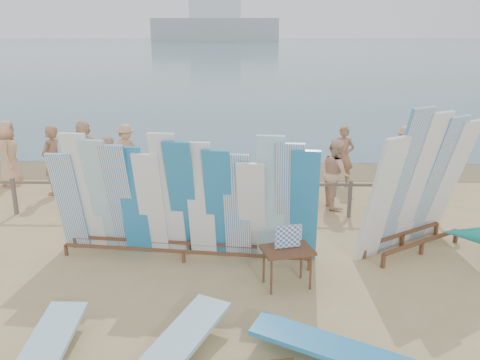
{
  "coord_description": "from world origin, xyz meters",
  "views": [
    {
      "loc": [
        1.71,
        -8.39,
        4.29
      ],
      "look_at": [
        1.42,
        2.65,
        1.0
      ],
      "focal_mm": 38.0,
      "sensor_mm": 36.0,
      "label": 1
    }
  ],
  "objects_px": {
    "main_surfboard_rack": "(185,203)",
    "beachgoer_2": "(107,172)",
    "beach_chair_left": "(246,191)",
    "beachgoer_3": "(126,150)",
    "stroller": "(299,187)",
    "beachgoer_0": "(8,153)",
    "vendor_table": "(287,266)",
    "beachgoer_4": "(194,171)",
    "beachgoer_9": "(405,153)",
    "beachgoer_10": "(423,160)",
    "beachgoer_11": "(85,146)",
    "beach_chair_right": "(199,199)",
    "side_surfboard_rack": "(418,187)",
    "beachgoer_7": "(343,156)",
    "beachgoer_1": "(52,160)",
    "beachgoer_8": "(336,173)"
  },
  "relations": [
    {
      "from": "main_surfboard_rack",
      "to": "beachgoer_2",
      "type": "distance_m",
      "value": 3.77
    },
    {
      "from": "beach_chair_left",
      "to": "beachgoer_3",
      "type": "distance_m",
      "value": 4.4
    },
    {
      "from": "stroller",
      "to": "beachgoer_0",
      "type": "distance_m",
      "value": 8.22
    },
    {
      "from": "vendor_table",
      "to": "beachgoer_2",
      "type": "xyz_separation_m",
      "value": [
        -4.21,
        4.02,
        0.52
      ]
    },
    {
      "from": "main_surfboard_rack",
      "to": "beachgoer_4",
      "type": "distance_m",
      "value": 3.43
    },
    {
      "from": "beach_chair_left",
      "to": "beachgoer_9",
      "type": "xyz_separation_m",
      "value": [
        4.62,
        2.0,
        0.57
      ]
    },
    {
      "from": "main_surfboard_rack",
      "to": "beachgoer_9",
      "type": "xyz_separation_m",
      "value": [
        5.75,
        5.53,
        -0.33
      ]
    },
    {
      "from": "main_surfboard_rack",
      "to": "beachgoer_4",
      "type": "xyz_separation_m",
      "value": [
        -0.21,
        3.4,
        -0.33
      ]
    },
    {
      "from": "beachgoer_9",
      "to": "beachgoer_10",
      "type": "height_order",
      "value": "beachgoer_10"
    },
    {
      "from": "beachgoer_0",
      "to": "beachgoer_3",
      "type": "height_order",
      "value": "beachgoer_0"
    },
    {
      "from": "beachgoer_11",
      "to": "stroller",
      "type": "bearing_deg",
      "value": 155.27
    },
    {
      "from": "beach_chair_right",
      "to": "beachgoer_2",
      "type": "height_order",
      "value": "beachgoer_2"
    },
    {
      "from": "main_surfboard_rack",
      "to": "beach_chair_right",
      "type": "xyz_separation_m",
      "value": [
        -0.06,
        2.93,
        -0.91
      ]
    },
    {
      "from": "side_surfboard_rack",
      "to": "stroller",
      "type": "bearing_deg",
      "value": 91.75
    },
    {
      "from": "stroller",
      "to": "beachgoer_2",
      "type": "xyz_separation_m",
      "value": [
        -4.78,
        -0.35,
        0.46
      ]
    },
    {
      "from": "beachgoer_7",
      "to": "beachgoer_2",
      "type": "bearing_deg",
      "value": -133.74
    },
    {
      "from": "beachgoer_9",
      "to": "stroller",
      "type": "bearing_deg",
      "value": -86.32
    },
    {
      "from": "vendor_table",
      "to": "side_surfboard_rack",
      "type": "bearing_deg",
      "value": 15.01
    },
    {
      "from": "beachgoer_2",
      "to": "beachgoer_11",
      "type": "xyz_separation_m",
      "value": [
        -1.6,
        3.2,
        -0.08
      ]
    },
    {
      "from": "beachgoer_3",
      "to": "beachgoer_11",
      "type": "xyz_separation_m",
      "value": [
        -1.36,
        0.28,
        0.03
      ]
    },
    {
      "from": "vendor_table",
      "to": "beachgoer_2",
      "type": "relative_size",
      "value": 0.63
    },
    {
      "from": "beach_chair_left",
      "to": "beachgoer_9",
      "type": "bearing_deg",
      "value": 32.21
    },
    {
      "from": "beach_chair_right",
      "to": "beachgoer_7",
      "type": "bearing_deg",
      "value": 7.01
    },
    {
      "from": "side_surfboard_rack",
      "to": "beachgoer_7",
      "type": "height_order",
      "value": "side_surfboard_rack"
    },
    {
      "from": "beachgoer_0",
      "to": "vendor_table",
      "type": "bearing_deg",
      "value": -145.02
    },
    {
      "from": "beach_chair_right",
      "to": "beachgoer_10",
      "type": "xyz_separation_m",
      "value": [
        6.02,
        1.7,
        0.61
      ]
    },
    {
      "from": "beach_chair_right",
      "to": "beachgoer_1",
      "type": "height_order",
      "value": "beachgoer_1"
    },
    {
      "from": "beachgoer_0",
      "to": "beach_chair_right",
      "type": "bearing_deg",
      "value": -125.16
    },
    {
      "from": "stroller",
      "to": "beachgoer_4",
      "type": "bearing_deg",
      "value": -162.06
    },
    {
      "from": "beach_chair_right",
      "to": "beachgoer_4",
      "type": "distance_m",
      "value": 0.76
    },
    {
      "from": "beach_chair_left",
      "to": "beachgoer_4",
      "type": "height_order",
      "value": "beachgoer_4"
    },
    {
      "from": "beach_chair_left",
      "to": "beachgoer_4",
      "type": "xyz_separation_m",
      "value": [
        -1.33,
        -0.12,
        0.56
      ]
    },
    {
      "from": "main_surfboard_rack",
      "to": "stroller",
      "type": "relative_size",
      "value": 4.74
    },
    {
      "from": "beachgoer_0",
      "to": "beachgoer_3",
      "type": "xyz_separation_m",
      "value": [
        3.07,
        1.16,
        -0.15
      ]
    },
    {
      "from": "beachgoer_3",
      "to": "beachgoer_7",
      "type": "xyz_separation_m",
      "value": [
        6.39,
        -0.96,
        0.07
      ]
    },
    {
      "from": "beachgoer_8",
      "to": "vendor_table",
      "type": "bearing_deg",
      "value": 151.67
    },
    {
      "from": "beachgoer_7",
      "to": "beachgoer_9",
      "type": "bearing_deg",
      "value": 46.48
    },
    {
      "from": "beachgoer_1",
      "to": "beachgoer_8",
      "type": "distance_m",
      "value": 7.46
    },
    {
      "from": "beachgoer_2",
      "to": "vendor_table",
      "type": "bearing_deg",
      "value": 121.36
    },
    {
      "from": "main_surfboard_rack",
      "to": "beachgoer_0",
      "type": "xyz_separation_m",
      "value": [
        -5.63,
        4.71,
        -0.21
      ]
    },
    {
      "from": "beachgoer_1",
      "to": "beachgoer_8",
      "type": "bearing_deg",
      "value": 98.15
    },
    {
      "from": "beach_chair_left",
      "to": "beachgoer_0",
      "type": "xyz_separation_m",
      "value": [
        -6.75,
        1.18,
        0.69
      ]
    },
    {
      "from": "beachgoer_0",
      "to": "beachgoer_3",
      "type": "bearing_deg",
      "value": -86.71
    },
    {
      "from": "beachgoer_4",
      "to": "beachgoer_3",
      "type": "height_order",
      "value": "beachgoer_4"
    },
    {
      "from": "beach_chair_right",
      "to": "beachgoer_0",
      "type": "bearing_deg",
      "value": 142.32
    },
    {
      "from": "beach_chair_left",
      "to": "beachgoer_11",
      "type": "xyz_separation_m",
      "value": [
        -5.05,
        2.63,
        0.57
      ]
    },
    {
      "from": "vendor_table",
      "to": "beachgoer_7",
      "type": "relative_size",
      "value": 0.66
    },
    {
      "from": "beachgoer_10",
      "to": "beachgoer_11",
      "type": "bearing_deg",
      "value": -87.31
    },
    {
      "from": "beach_chair_right",
      "to": "stroller",
      "type": "distance_m",
      "value": 2.55
    },
    {
      "from": "stroller",
      "to": "beachgoer_10",
      "type": "xyz_separation_m",
      "value": [
        3.51,
        1.32,
        0.42
      ]
    }
  ]
}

